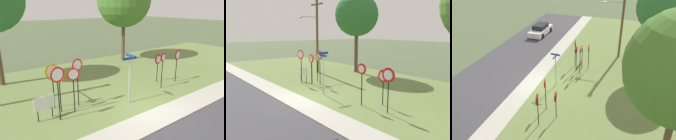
{
  "view_description": "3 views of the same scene",
  "coord_description": "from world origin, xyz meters",
  "views": [
    {
      "loc": [
        -7.92,
        -7.14,
        5.56
      ],
      "look_at": [
        -0.02,
        3.32,
        1.58
      ],
      "focal_mm": 33.97,
      "sensor_mm": 36.0,
      "label": 1
    },
    {
      "loc": [
        13.08,
        -7.44,
        4.43
      ],
      "look_at": [
        -0.58,
        3.03,
        1.53
      ],
      "focal_mm": 38.03,
      "sensor_mm": 36.0,
      "label": 2
    },
    {
      "loc": [
        16.73,
        7.59,
        11.01
      ],
      "look_at": [
        -0.74,
        2.0,
        1.32
      ],
      "focal_mm": 39.28,
      "sensor_mm": 36.0,
      "label": 3
    }
  ],
  "objects": [
    {
      "name": "sidewalk_strip",
      "position": [
        0.0,
        -0.8,
        0.03
      ],
      "size": [
        44.0,
        1.6,
        0.06
      ],
      "primitive_type": "cube",
      "color": "#ADAA9E",
      "rests_on": "ground_plane"
    },
    {
      "name": "notice_board",
      "position": [
        -4.84,
        2.52,
        0.87
      ],
      "size": [
        1.1,
        0.16,
        1.25
      ],
      "rotation": [
        0.0,
        0.0,
        0.12
      ],
      "color": "black",
      "rests_on": "grass_median"
    },
    {
      "name": "road_asphalt",
      "position": [
        0.0,
        -4.8,
        0.01
      ],
      "size": [
        44.0,
        6.4,
        0.01
      ],
      "primitive_type": "cube",
      "color": "#3D3D42",
      "rests_on": "ground_plane"
    },
    {
      "name": "yield_sign_far_left",
      "position": [
        3.93,
        2.89,
        1.61
      ],
      "size": [
        0.75,
        0.11,
        2.12
      ],
      "rotation": [
        0.0,
        0.0,
        0.06
      ],
      "color": "black",
      "rests_on": "grass_median"
    },
    {
      "name": "stop_sign_far_center",
      "position": [
        -3.99,
        3.36,
        1.94
      ],
      "size": [
        0.8,
        0.1,
        2.58
      ],
      "rotation": [
        0.0,
        0.0,
        0.02
      ],
      "color": "black",
      "rests_on": "grass_median"
    },
    {
      "name": "yield_sign_near_left",
      "position": [
        3.21,
        1.85,
        1.89
      ],
      "size": [
        0.64,
        0.14,
        2.5
      ],
      "rotation": [
        0.0,
        0.0,
        0.18
      ],
      "color": "black",
      "rests_on": "grass_median"
    },
    {
      "name": "street_name_post",
      "position": [
        -0.19,
        1.45,
        1.79
      ],
      "size": [
        0.96,
        0.81,
        2.94
      ],
      "rotation": [
        0.0,
        0.0,
        -0.09
      ],
      "color": "#9EA0A8",
      "rests_on": "grass_median"
    },
    {
      "name": "stop_sign_near_right",
      "position": [
        -4.28,
        1.98,
        2.08
      ],
      "size": [
        0.75,
        0.16,
        2.79
      ],
      "rotation": [
        0.0,
        0.0,
        0.18
      ],
      "color": "black",
      "rests_on": "grass_median"
    },
    {
      "name": "stop_sign_far_left",
      "position": [
        -3.87,
        2.76,
        1.82
      ],
      "size": [
        0.74,
        0.11,
        2.44
      ],
      "rotation": [
        0.0,
        0.0,
        0.08
      ],
      "color": "black",
      "rests_on": "grass_median"
    },
    {
      "name": "grass_median",
      "position": [
        0.0,
        6.0,
        0.02
      ],
      "size": [
        44.0,
        12.0,
        0.04
      ],
      "primitive_type": "cube",
      "color": "olive",
      "rests_on": "ground_plane"
    },
    {
      "name": "stop_sign_far_right",
      "position": [
        -3.26,
        2.36,
        1.82
      ],
      "size": [
        0.67,
        0.12,
        2.47
      ],
      "rotation": [
        0.0,
        0.0,
        -0.13
      ],
      "color": "black",
      "rests_on": "grass_median"
    },
    {
      "name": "parked_hatchback_near",
      "position": [
        -11.82,
        -4.78,
        0.65
      ],
      "size": [
        4.43,
        1.96,
        1.39
      ],
      "rotation": [
        0.0,
        0.0,
        -0.02
      ],
      "color": "silver",
      "rests_on": "road_asphalt"
    },
    {
      "name": "oak_tree_left",
      "position": [
        -5.56,
        9.26,
        5.99
      ],
      "size": [
        4.45,
        4.45,
        8.2
      ],
      "color": "brown",
      "rests_on": "grass_median"
    },
    {
      "name": "utility_pole",
      "position": [
        -7.78,
        5.69,
        4.34
      ],
      "size": [
        2.1,
        2.31,
        7.91
      ],
      "color": "brown",
      "rests_on": "grass_median"
    },
    {
      "name": "ground_plane",
      "position": [
        0.0,
        0.0,
        0.0
      ],
      "size": [
        160.0,
        160.0,
        0.0
      ],
      "primitive_type": "plane",
      "color": "#4C5B3D"
    },
    {
      "name": "stop_sign_near_left",
      "position": [
        -2.76,
        2.85,
        2.06
      ],
      "size": [
        0.68,
        0.15,
        2.79
      ],
      "rotation": [
        0.0,
        0.0,
        0.19
      ],
      "color": "black",
      "rests_on": "grass_median"
    },
    {
      "name": "yield_sign_near_right",
      "position": [
        5.04,
        2.04,
        1.89
      ],
      "size": [
        0.78,
        0.14,
        2.47
      ],
      "rotation": [
        0.0,
        0.0,
        0.14
      ],
      "color": "black",
      "rests_on": "grass_median"
    }
  ]
}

